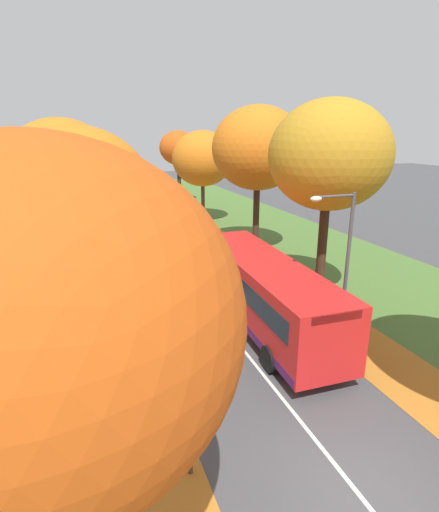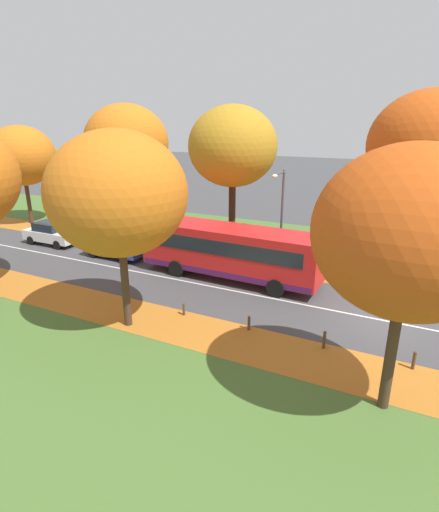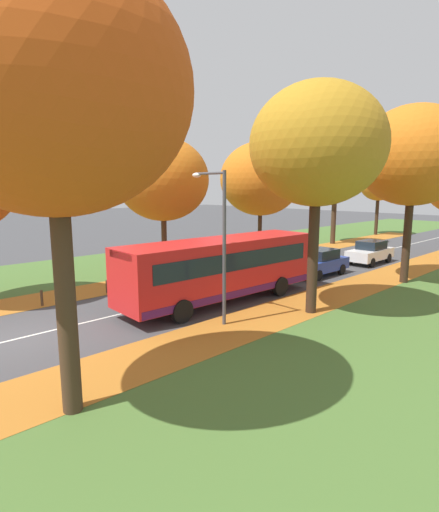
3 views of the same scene
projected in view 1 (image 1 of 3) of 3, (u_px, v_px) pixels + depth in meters
ground_plane at (364, 501)px, 9.16m from camera, size 160.00×160.00×0.00m
grass_verge_left at (20, 272)px, 24.14m from camera, size 12.00×90.00×0.01m
leaf_litter_left at (106, 298)px, 20.24m from camera, size 2.80×60.00×0.00m
grass_verge_right at (288, 244)px, 30.09m from camera, size 12.00×90.00×0.01m
leaf_litter_right at (269, 277)px, 23.22m from camera, size 2.80×60.00×0.00m
road_centre_line at (169, 256)px, 27.12m from camera, size 0.12×80.00×0.01m
tree_left_nearest at (41, 323)px, 5.17m from camera, size 5.37×5.37×8.16m
tree_left_near at (79, 195)px, 14.95m from camera, size 5.62×5.62×8.37m
tree_left_mid at (63, 169)px, 23.50m from camera, size 6.39×6.39×8.90m
tree_left_far at (73, 149)px, 32.42m from camera, size 4.50×4.50×8.85m
tree_left_distant at (67, 156)px, 41.73m from camera, size 4.06×4.06×7.54m
tree_right_near at (329, 156)px, 18.05m from camera, size 5.54×5.54×9.56m
tree_right_mid at (258, 149)px, 25.93m from camera, size 6.02×6.02×9.77m
tree_right_far at (202, 159)px, 35.86m from camera, size 5.48×5.48×8.24m
tree_right_distant at (178, 148)px, 45.46m from camera, size 4.26×4.26×8.24m
bollard_second at (190, 461)px, 9.80m from camera, size 0.12×0.12×0.74m
bollard_third at (163, 386)px, 12.72m from camera, size 0.12×0.12×0.69m
bollard_fourth at (144, 340)px, 15.63m from camera, size 0.12×0.12×0.59m
streetlamp_right at (341, 253)px, 15.02m from camera, size 1.89×0.28×6.00m
bus at (264, 290)px, 16.89m from camera, size 2.88×10.47×2.98m
car_blue_lead at (204, 255)px, 24.66m from camera, size 1.80×4.21×1.62m
car_white_following at (183, 232)px, 30.21m from camera, size 1.82×4.22×1.62m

